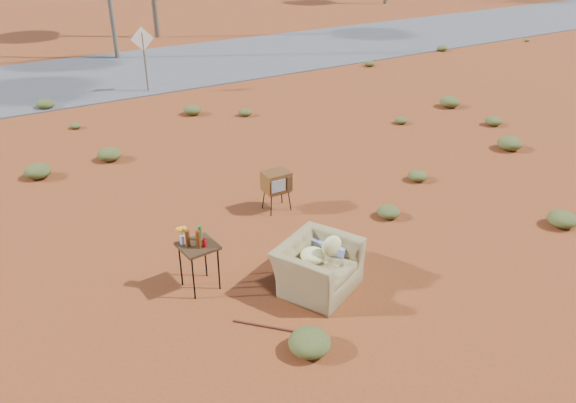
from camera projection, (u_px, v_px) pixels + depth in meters
ground at (292, 277)px, 9.59m from camera, size 140.00×140.00×0.00m
highway at (83, 78)px, 20.99m from camera, size 140.00×7.00×0.04m
armchair at (320, 258)px, 9.17m from camera, size 1.65×1.50×1.11m
tv_unit at (276, 182)px, 11.46m from camera, size 0.54×0.44×0.86m
side_table at (194, 243)px, 8.95m from camera, size 0.61×0.61×1.14m
rusty_bar at (276, 328)px, 8.38m from camera, size 0.96×0.99×0.04m
road_sign at (143, 48)px, 18.71m from camera, size 0.78×0.06×2.19m
scrub_patch at (158, 185)px, 12.50m from camera, size 17.49×8.07×0.33m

